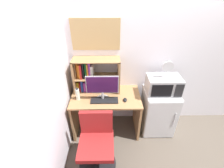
# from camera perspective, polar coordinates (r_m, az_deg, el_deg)

# --- Properties ---
(wall_back) EXTENTS (6.40, 0.04, 2.60)m
(wall_back) POSITION_cam_1_polar(r_m,az_deg,el_deg) (2.91, 26.53, 9.00)
(wall_back) COLOR silver
(wall_back) RESTS_ON ground_plane
(wall_left) EXTENTS (0.04, 4.40, 2.60)m
(wall_left) POSITION_cam_1_polar(r_m,az_deg,el_deg) (1.44, -31.24, -17.28)
(wall_left) COLOR silver
(wall_left) RESTS_ON ground_plane
(desk) EXTENTS (1.12, 0.64, 0.76)m
(desk) POSITION_cam_1_polar(r_m,az_deg,el_deg) (2.71, -2.15, -8.48)
(desk) COLOR #997047
(desk) RESTS_ON ground_plane
(hutch_bookshelf) EXTENTS (0.75, 0.28, 0.57)m
(hutch_bookshelf) POSITION_cam_1_polar(r_m,az_deg,el_deg) (2.58, -7.97, 3.51)
(hutch_bookshelf) COLOR #997047
(hutch_bookshelf) RESTS_ON desk
(monitor) EXTENTS (0.49, 0.21, 0.42)m
(monitor) POSITION_cam_1_polar(r_m,az_deg,el_deg) (2.36, -3.54, -1.02)
(monitor) COLOR #B7B7BC
(monitor) RESTS_ON desk
(keyboard) EXTENTS (0.43, 0.15, 0.02)m
(keyboard) POSITION_cam_1_polar(r_m,az_deg,el_deg) (2.45, -2.76, -6.00)
(keyboard) COLOR black
(keyboard) RESTS_ON desk
(computer_mouse) EXTENTS (0.06, 0.10, 0.03)m
(computer_mouse) POSITION_cam_1_polar(r_m,az_deg,el_deg) (2.46, 4.80, -5.75)
(computer_mouse) COLOR black
(computer_mouse) RESTS_ON desk
(water_bottle) EXTENTS (0.06, 0.06, 0.21)m
(water_bottle) POSITION_cam_1_polar(r_m,az_deg,el_deg) (2.49, -12.43, -3.65)
(water_bottle) COLOR silver
(water_bottle) RESTS_ON desk
(mini_fridge) EXTENTS (0.54, 0.52, 0.82)m
(mini_fridge) POSITION_cam_1_polar(r_m,az_deg,el_deg) (2.92, 16.41, -9.43)
(mini_fridge) COLOR silver
(mini_fridge) RESTS_ON ground_plane
(microwave) EXTENTS (0.52, 0.34, 0.28)m
(microwave) POSITION_cam_1_polar(r_m,az_deg,el_deg) (2.60, 18.21, -0.31)
(microwave) COLOR #ADADB2
(microwave) RESTS_ON mini_fridge
(desk_fan) EXTENTS (0.16, 0.11, 0.27)m
(desk_fan) POSITION_cam_1_polar(r_m,az_deg,el_deg) (2.46, 19.56, 5.41)
(desk_fan) COLOR silver
(desk_fan) RESTS_ON microwave
(desk_chair) EXTENTS (0.54, 0.54, 0.87)m
(desk_chair) POSITION_cam_1_polar(r_m,az_deg,el_deg) (2.38, -5.56, -21.49)
(desk_chair) COLOR black
(desk_chair) RESTS_ON ground_plane
(wall_corkboard) EXTENTS (0.73, 0.02, 0.47)m
(wall_corkboard) POSITION_cam_1_polar(r_m,az_deg,el_deg) (2.45, -6.00, 17.52)
(wall_corkboard) COLOR tan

